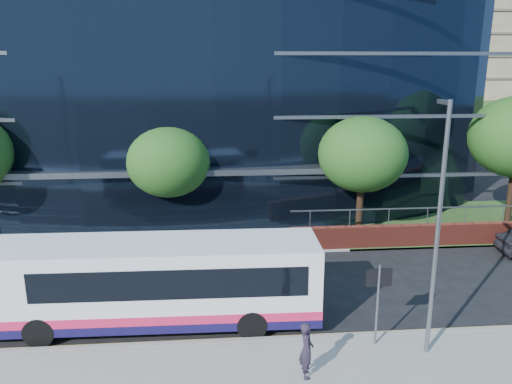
{
  "coord_description": "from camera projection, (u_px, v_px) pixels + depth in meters",
  "views": [
    {
      "loc": [
        -0.67,
        -15.9,
        9.16
      ],
      "look_at": [
        1.37,
        8.0,
        2.91
      ],
      "focal_mm": 35.0,
      "sensor_mm": 36.0,
      "label": 1
    }
  ],
  "objects": [
    {
      "name": "ground",
      "position": [
        237.0,
        329.0,
        17.7
      ],
      "size": [
        200.0,
        200.0,
        0.0
      ],
      "primitive_type": "plane",
      "color": "black",
      "rests_on": "ground"
    },
    {
      "name": "kerb",
      "position": [
        238.0,
        342.0,
        16.71
      ],
      "size": [
        80.0,
        0.25,
        0.16
      ],
      "primitive_type": "cube",
      "color": "gray",
      "rests_on": "ground"
    },
    {
      "name": "yellow_line_outer",
      "position": [
        238.0,
        341.0,
        16.93
      ],
      "size": [
        80.0,
        0.08,
        0.01
      ],
      "primitive_type": "cube",
      "color": "gold",
      "rests_on": "ground"
    },
    {
      "name": "yellow_line_inner",
      "position": [
        238.0,
        338.0,
        17.07
      ],
      "size": [
        80.0,
        0.08,
        0.01
      ],
      "primitive_type": "cube",
      "color": "gold",
      "rests_on": "ground"
    },
    {
      "name": "far_forecourt",
      "position": [
        120.0,
        231.0,
        27.8
      ],
      "size": [
        50.0,
        8.0,
        0.1
      ],
      "primitive_type": "cube",
      "color": "gray",
      "rests_on": "ground"
    },
    {
      "name": "glass_office",
      "position": [
        166.0,
        79.0,
        35.46
      ],
      "size": [
        44.0,
        23.1,
        16.0
      ],
      "color": "black",
      "rests_on": "ground"
    },
    {
      "name": "guard_railings",
      "position": [
        61.0,
        244.0,
        23.58
      ],
      "size": [
        24.0,
        0.05,
        1.1
      ],
      "color": "slate",
      "rests_on": "ground"
    },
    {
      "name": "apartment_block",
      "position": [
        436.0,
        49.0,
        72.7
      ],
      "size": [
        60.0,
        42.0,
        30.0
      ],
      "color": "#2D511E",
      "rests_on": "ground"
    },
    {
      "name": "street_sign",
      "position": [
        378.0,
        288.0,
        16.0
      ],
      "size": [
        0.85,
        0.09,
        2.8
      ],
      "color": "slate",
      "rests_on": "pavement_near"
    },
    {
      "name": "tree_far_b",
      "position": [
        169.0,
        162.0,
        25.55
      ],
      "size": [
        4.29,
        4.29,
        6.05
      ],
      "color": "black",
      "rests_on": "ground"
    },
    {
      "name": "tree_far_c",
      "position": [
        362.0,
        155.0,
        25.81
      ],
      "size": [
        4.62,
        4.62,
        6.51
      ],
      "color": "black",
      "rests_on": "ground"
    },
    {
      "name": "tree_dist_e",
      "position": [
        429.0,
        104.0,
        57.1
      ],
      "size": [
        4.62,
        4.62,
        6.51
      ],
      "color": "black",
      "rests_on": "ground"
    },
    {
      "name": "streetlight_east",
      "position": [
        438.0,
        224.0,
        14.98
      ],
      "size": [
        0.15,
        0.77,
        8.0
      ],
      "color": "slate",
      "rests_on": "pavement_near"
    },
    {
      "name": "city_bus",
      "position": [
        159.0,
        282.0,
        17.58
      ],
      "size": [
        11.56,
        2.85,
        3.11
      ],
      "rotation": [
        0.0,
        0.0,
        -0.02
      ],
      "color": "white",
      "rests_on": "ground"
    },
    {
      "name": "pedestrian",
      "position": [
        307.0,
        350.0,
        14.57
      ],
      "size": [
        0.42,
        0.64,
        1.73
      ],
      "primitive_type": "imported",
      "rotation": [
        0.0,
        0.0,
        1.56
      ],
      "color": "#251E2D",
      "rests_on": "pavement_near"
    }
  ]
}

